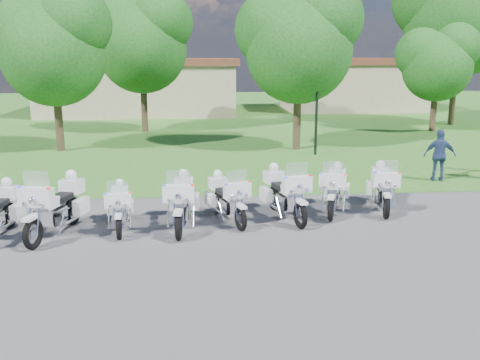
{
  "coord_description": "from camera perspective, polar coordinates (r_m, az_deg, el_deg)",
  "views": [
    {
      "loc": [
        -1.48,
        -13.3,
        4.37
      ],
      "look_at": [
        -0.41,
        1.2,
        0.95
      ],
      "focal_mm": 40.0,
      "sensor_mm": 36.0,
      "label": 1
    }
  ],
  "objects": [
    {
      "name": "grass_lawn",
      "position": [
        40.56,
        -2.13,
        7.04
      ],
      "size": [
        100.0,
        48.0,
        0.01
      ],
      "primitive_type": "cube",
      "color": "#3D6C22",
      "rests_on": "ground"
    },
    {
      "name": "building_east",
      "position": [
        45.12,
        12.01,
        10.02
      ],
      "size": [
        11.44,
        7.28,
        4.1
      ],
      "color": "tan",
      "rests_on": "ground"
    },
    {
      "name": "motorcycle_1",
      "position": [
        13.98,
        -19.0,
        -2.53
      ],
      "size": [
        1.3,
        2.6,
        1.78
      ],
      "rotation": [
        0.0,
        0.0,
        2.88
      ],
      "color": "black",
      "rests_on": "ground"
    },
    {
      "name": "motorcycle_3",
      "position": [
        13.84,
        -6.24,
        -2.22
      ],
      "size": [
        0.87,
        2.49,
        1.67
      ],
      "rotation": [
        0.0,
        0.0,
        3.09
      ],
      "color": "black",
      "rests_on": "ground"
    },
    {
      "name": "motorcycle_6",
      "position": [
        15.39,
        10.05,
        -0.9
      ],
      "size": [
        1.25,
        2.27,
        1.59
      ],
      "rotation": [
        0.0,
        0.0,
        2.81
      ],
      "color": "black",
      "rests_on": "ground"
    },
    {
      "name": "motorcycle_4",
      "position": [
        14.31,
        -1.39,
        -1.87
      ],
      "size": [
        1.2,
        2.21,
        1.53
      ],
      "rotation": [
        0.0,
        0.0,
        3.46
      ],
      "color": "black",
      "rests_on": "ground"
    },
    {
      "name": "ground",
      "position": [
        14.08,
        2.03,
        -4.86
      ],
      "size": [
        100.0,
        100.0,
        0.0
      ],
      "primitive_type": "plane",
      "color": "#4D4D52",
      "rests_on": "ground"
    },
    {
      "name": "tree_3",
      "position": [
        33.11,
        20.25,
        11.89
      ],
      "size": [
        4.6,
        3.93,
        6.14
      ],
      "color": "#38281C",
      "rests_on": "ground"
    },
    {
      "name": "tree_1",
      "position": [
        31.4,
        -10.54,
        14.51
      ],
      "size": [
        5.88,
        5.02,
        7.84
      ],
      "color": "#38281C",
      "rests_on": "ground"
    },
    {
      "name": "tree_4",
      "position": [
        36.79,
        22.37,
        16.5
      ],
      "size": [
        8.02,
        6.84,
        10.69
      ],
      "color": "#38281C",
      "rests_on": "ground"
    },
    {
      "name": "tree_2",
      "position": [
        25.17,
        6.18,
        14.67
      ],
      "size": [
        5.71,
        4.87,
        7.61
      ],
      "color": "#38281C",
      "rests_on": "ground"
    },
    {
      "name": "motorcycle_5",
      "position": [
        14.63,
        4.76,
        -1.32
      ],
      "size": [
        1.22,
        2.46,
        1.68
      ],
      "rotation": [
        0.0,
        0.0,
        3.39
      ],
      "color": "black",
      "rests_on": "ground"
    },
    {
      "name": "motorcycle_2",
      "position": [
        14.0,
        -12.73,
        -2.75
      ],
      "size": [
        0.83,
        2.1,
        1.41
      ],
      "rotation": [
        0.0,
        0.0,
        3.25
      ],
      "color": "black",
      "rests_on": "ground"
    },
    {
      "name": "bystander_c",
      "position": [
        20.02,
        20.52,
        2.45
      ],
      "size": [
        1.15,
        0.68,
        1.83
      ],
      "primitive_type": "imported",
      "rotation": [
        0.0,
        0.0,
        2.91
      ],
      "color": "navy",
      "rests_on": "ground"
    },
    {
      "name": "building_west",
      "position": [
        41.61,
        -10.62,
        9.83
      ],
      "size": [
        14.56,
        8.32,
        4.1
      ],
      "color": "tan",
      "rests_on": "ground"
    },
    {
      "name": "tree_0",
      "position": [
        26.0,
        -19.41,
        13.54
      ],
      "size": [
        5.49,
        4.68,
        7.32
      ],
      "color": "#38281C",
      "rests_on": "ground"
    },
    {
      "name": "motorcycle_7",
      "position": [
        15.91,
        14.95,
        -0.69
      ],
      "size": [
        1.07,
        2.33,
        1.58
      ],
      "rotation": [
        0.0,
        0.0,
        2.94
      ],
      "color": "black",
      "rests_on": "ground"
    },
    {
      "name": "lamp_post",
      "position": [
        23.81,
        8.26,
        10.21
      ],
      "size": [
        0.44,
        0.44,
        4.2
      ],
      "color": "black",
      "rests_on": "ground"
    }
  ]
}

